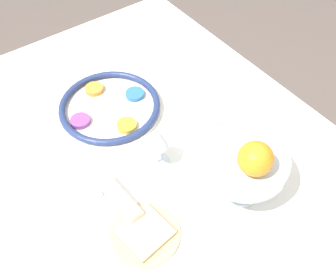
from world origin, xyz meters
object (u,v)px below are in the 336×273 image
(seder_plate, at_px, (108,108))
(fruit_stand, at_px, (243,163))
(orange_fruit, at_px, (255,159))
(bread_plate, at_px, (145,233))
(cup_near, at_px, (206,130))
(napkin_roll, at_px, (120,198))
(wine_glass, at_px, (156,140))

(seder_plate, height_order, fruit_stand, fruit_stand)
(orange_fruit, height_order, bread_plate, orange_fruit)
(seder_plate, height_order, cup_near, cup_near)
(seder_plate, xyz_separation_m, napkin_roll, (0.28, -0.14, 0.01))
(seder_plate, relative_size, orange_fruit, 3.75)
(cup_near, bearing_deg, seder_plate, -147.68)
(fruit_stand, distance_m, orange_fruit, 0.08)
(orange_fruit, xyz_separation_m, bread_plate, (-0.07, -0.25, -0.16))
(wine_glass, xyz_separation_m, cup_near, (0.01, 0.15, -0.06))
(fruit_stand, xyz_separation_m, orange_fruit, (0.04, -0.01, 0.07))
(cup_near, bearing_deg, orange_fruit, -12.12)
(napkin_roll, bearing_deg, bread_plate, 0.44)
(orange_fruit, xyz_separation_m, cup_near, (-0.20, 0.04, -0.13))
(orange_fruit, bearing_deg, cup_near, 167.88)
(fruit_stand, height_order, orange_fruit, orange_fruit)
(wine_glass, relative_size, orange_fruit, 1.75)
(orange_fruit, relative_size, cup_near, 1.02)
(seder_plate, distance_m, napkin_roll, 0.31)
(cup_near, bearing_deg, fruit_stand, -11.35)
(fruit_stand, bearing_deg, seder_plate, -163.24)
(cup_near, bearing_deg, wine_glass, -94.58)
(orange_fruit, bearing_deg, fruit_stand, 164.40)
(napkin_roll, bearing_deg, fruit_stand, 62.85)
(wine_glass, bearing_deg, orange_fruit, 27.28)
(wine_glass, height_order, napkin_roll, wine_glass)
(seder_plate, height_order, napkin_roll, napkin_roll)
(seder_plate, xyz_separation_m, bread_plate, (0.39, -0.13, -0.01))
(fruit_stand, distance_m, napkin_roll, 0.30)
(wine_glass, bearing_deg, cup_near, 85.42)
(seder_plate, relative_size, fruit_stand, 1.41)
(seder_plate, xyz_separation_m, wine_glass, (0.24, 0.00, 0.08))
(wine_glass, relative_size, fruit_stand, 0.66)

